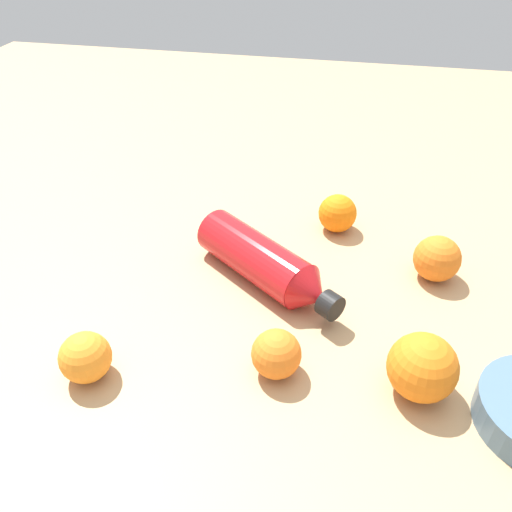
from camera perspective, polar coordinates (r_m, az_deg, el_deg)
name	(u,v)px	position (r m, az deg, el deg)	size (l,w,h in m)	color
ground_plane	(255,275)	(0.82, -0.10, -2.09)	(2.40, 2.40, 0.00)	tan
water_bottle	(266,263)	(0.78, 1.14, -0.76)	(0.25, 0.20, 0.07)	red
orange_0	(276,354)	(0.65, 2.25, -10.76)	(0.06, 0.06, 0.06)	orange
orange_1	(422,367)	(0.65, 17.89, -11.62)	(0.08, 0.08, 0.08)	orange
orange_2	(437,259)	(0.84, 19.36, -0.27)	(0.07, 0.07, 0.07)	orange
orange_3	(337,213)	(0.92, 8.99, 4.68)	(0.07, 0.07, 0.07)	orange
orange_4	(85,357)	(0.68, -18.32, -10.57)	(0.06, 0.06, 0.06)	orange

